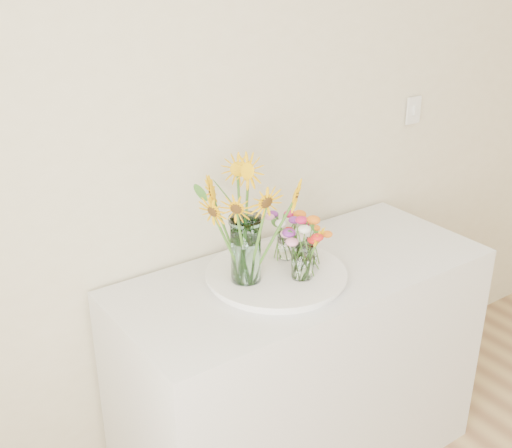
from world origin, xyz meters
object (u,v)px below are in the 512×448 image
object	(u,v)px
mason_jar	(246,249)
small_vase_c	(286,245)
small_vase_a	(302,262)
counter	(301,372)
tray	(276,276)
small_vase_b	(306,253)

from	to	relation	value
mason_jar	small_vase_c	size ratio (longest dim) A/B	2.22
small_vase_a	small_vase_c	distance (m)	0.16
counter	tray	world-z (taller)	tray
tray	small_vase_a	xyz separation A→B (m)	(0.05, -0.08, 0.08)
counter	small_vase_c	size ratio (longest dim) A/B	13.01
counter	small_vase_a	world-z (taller)	small_vase_a
tray	mason_jar	distance (m)	0.18
small_vase_a	small_vase_c	bearing A→B (deg)	72.90
small_vase_b	small_vase_c	bearing A→B (deg)	100.54
tray	small_vase_c	bearing A→B (deg)	35.91
small_vase_b	small_vase_c	world-z (taller)	small_vase_b
counter	small_vase_b	xyz separation A→B (m)	(-0.01, -0.02, 0.53)
counter	small_vase_a	bearing A→B (deg)	-135.82
tray	mason_jar	world-z (taller)	mason_jar
counter	tray	distance (m)	0.48
small_vase_b	tray	bearing A→B (deg)	165.99
mason_jar	small_vase_a	distance (m)	0.20
counter	small_vase_a	xyz separation A→B (m)	(-0.08, -0.08, 0.54)
mason_jar	small_vase_c	xyz separation A→B (m)	(0.21, 0.05, -0.07)
mason_jar	counter	bearing A→B (deg)	-4.74
small_vase_b	counter	bearing A→B (deg)	56.95
small_vase_a	counter	bearing A→B (deg)	44.18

